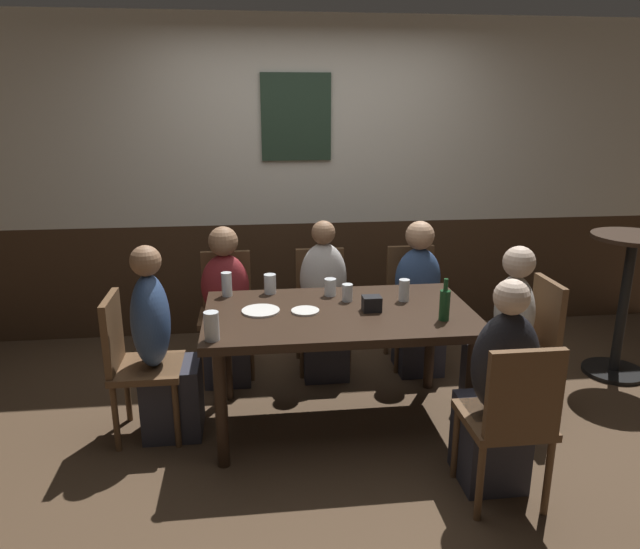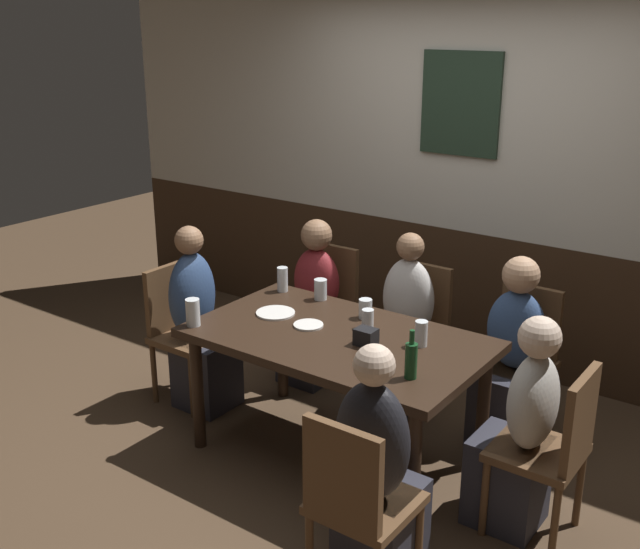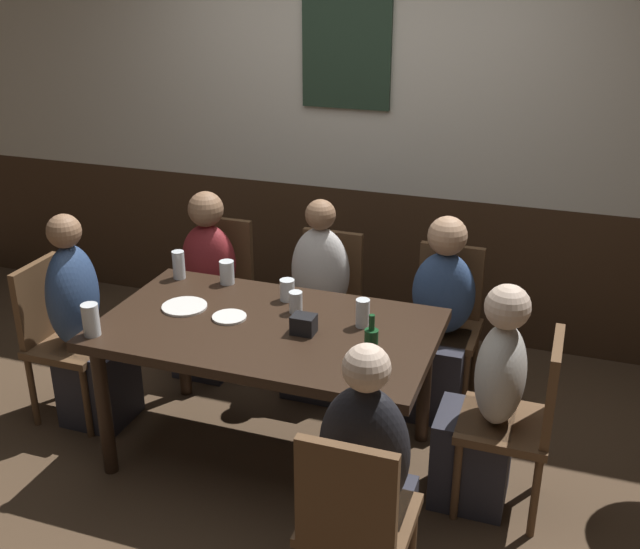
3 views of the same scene
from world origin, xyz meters
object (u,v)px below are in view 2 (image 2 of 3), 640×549
highball_clear (368,320)px  pint_glass_pale (193,314)px  chair_left_far (327,303)px  person_mid_far (403,337)px  plate_white_large (275,313)px  beer_glass_tall (320,291)px  beer_glass_half (283,281)px  condiment_caddy (366,337)px  tumbler_short (421,335)px  person_left_far (312,313)px  beer_bottle_green (411,359)px  person_head_east (519,440)px  tumbler_water (365,310)px  chair_head_west (181,326)px  chair_right_far (521,353)px  person_head_west (199,332)px  person_right_far (510,366)px  person_right_near (377,484)px  chair_mid_far (416,326)px  dining_table (338,349)px  chair_head_east (554,445)px  chair_right_near (356,499)px  plate_white_small (308,325)px

highball_clear → pint_glass_pale: bearing=-146.3°
chair_left_far → person_mid_far: 0.72m
plate_white_large → beer_glass_tall: bearing=78.7°
beer_glass_half → condiment_caddy: size_ratio=1.41×
person_mid_far → tumbler_short: person_mid_far is taller
person_left_far → beer_bottle_green: 1.62m
person_head_east → person_mid_far: bearing=145.6°
chair_left_far → tumbler_water: 0.95m
person_head_east → tumbler_water: bearing=164.5°
person_mid_far → tumbler_water: person_mid_far is taller
chair_head_west → person_head_east: (2.26, 0.00, -0.03)m
chair_right_far → person_head_west: bearing=-153.3°
tumbler_water → beer_bottle_green: 0.78m
beer_glass_tall → plate_white_large: bearing=-101.3°
person_head_west → highball_clear: 1.18m
tumbler_short → person_right_far: bearing=64.9°
condiment_caddy → person_left_far: bearing=140.4°
person_head_west → beer_glass_half: bearing=44.0°
chair_left_far → person_right_near: 2.13m
chair_mid_far → person_head_west: person_head_west is taller
person_head_east → beer_bottle_green: size_ratio=4.50×
beer_glass_tall → condiment_caddy: 0.72m
dining_table → person_right_far: 1.02m
chair_mid_far → chair_right_far: bearing=0.0°
person_right_near → condiment_caddy: size_ratio=10.38×
person_left_far → dining_table: bearing=-45.6°
beer_glass_tall → beer_bottle_green: beer_bottle_green is taller
person_mid_far → plate_white_large: size_ratio=5.03×
pint_glass_pale → chair_head_west: bearing=143.5°
chair_head_east → person_head_east: 0.17m
chair_left_far → person_right_near: (1.40, -1.60, -0.02)m
chair_right_far → plate_white_large: size_ratio=3.90×
beer_glass_tall → pint_glass_pale: bearing=-113.8°
dining_table → plate_white_large: bearing=175.1°
chair_head_east → chair_right_near: size_ratio=1.00×
tumbler_short → plate_white_small: tumbler_short is taller
dining_table → highball_clear: size_ratio=14.69×
chair_head_east → person_head_west: size_ratio=0.75×
chair_left_far → chair_right_far: same height
person_head_west → tumbler_short: size_ratio=8.53×
chair_mid_far → chair_right_far: (0.70, 0.00, 0.00)m
person_head_west → pint_glass_pale: bearing=-47.9°
chair_right_near → beer_bottle_green: beer_bottle_green is taller
beer_glass_tall → tumbler_short: 0.86m
dining_table → plate_white_small: 0.22m
beer_bottle_green → chair_head_west: bearing=173.0°
dining_table → beer_bottle_green: 0.64m
dining_table → chair_head_east: (1.21, 0.00, -0.16)m
chair_right_near → condiment_caddy: size_ratio=8.00×
chair_head_west → chair_right_far: (1.92, 0.88, 0.00)m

